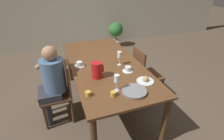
{
  "coord_description": "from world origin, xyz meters",
  "views": [
    {
      "loc": [
        -0.68,
        -2.2,
        1.94
      ],
      "look_at": [
        0.0,
        -0.31,
        0.83
      ],
      "focal_mm": 28.0,
      "sensor_mm": 36.0,
      "label": 1
    }
  ],
  "objects_px": {
    "wine_glass_juice": "(117,79)",
    "potted_plant": "(116,32)",
    "bread_plate": "(145,80)",
    "wine_glass_water": "(119,55)",
    "teacup_near_person": "(128,69)",
    "jam_jar_red": "(88,93)",
    "serving_tray": "(134,91)",
    "person_seated": "(52,80)",
    "jam_jar_amber": "(113,94)",
    "chair_opposite": "(144,73)",
    "teacup_across": "(80,64)",
    "chair_person_side": "(61,90)",
    "red_pitcher": "(97,70)"
  },
  "relations": [
    {
      "from": "jam_jar_amber",
      "to": "jam_jar_red",
      "type": "height_order",
      "value": "same"
    },
    {
      "from": "teacup_across",
      "to": "potted_plant",
      "type": "xyz_separation_m",
      "value": [
        1.48,
        2.42,
        -0.37
      ]
    },
    {
      "from": "teacup_across",
      "to": "bread_plate",
      "type": "relative_size",
      "value": 0.68
    },
    {
      "from": "person_seated",
      "to": "jam_jar_amber",
      "type": "relative_size",
      "value": 18.35
    },
    {
      "from": "wine_glass_juice",
      "to": "jam_jar_amber",
      "type": "bearing_deg",
      "value": -130.97
    },
    {
      "from": "chair_opposite",
      "to": "red_pitcher",
      "type": "height_order",
      "value": "red_pitcher"
    },
    {
      "from": "teacup_across",
      "to": "person_seated",
      "type": "bearing_deg",
      "value": -165.6
    },
    {
      "from": "jam_jar_amber",
      "to": "wine_glass_juice",
      "type": "bearing_deg",
      "value": 49.03
    },
    {
      "from": "wine_glass_juice",
      "to": "potted_plant",
      "type": "relative_size",
      "value": 0.28
    },
    {
      "from": "bread_plate",
      "to": "jam_jar_red",
      "type": "bearing_deg",
      "value": -176.87
    },
    {
      "from": "red_pitcher",
      "to": "bread_plate",
      "type": "bearing_deg",
      "value": -29.47
    },
    {
      "from": "chair_person_side",
      "to": "wine_glass_water",
      "type": "relative_size",
      "value": 4.39
    },
    {
      "from": "serving_tray",
      "to": "jam_jar_amber",
      "type": "xyz_separation_m",
      "value": [
        -0.24,
        0.02,
        0.01
      ]
    },
    {
      "from": "chair_person_side",
      "to": "red_pitcher",
      "type": "xyz_separation_m",
      "value": [
        0.47,
        -0.3,
        0.4
      ]
    },
    {
      "from": "person_seated",
      "to": "teacup_across",
      "type": "xyz_separation_m",
      "value": [
        0.4,
        0.1,
        0.12
      ]
    },
    {
      "from": "teacup_near_person",
      "to": "jam_jar_red",
      "type": "distance_m",
      "value": 0.72
    },
    {
      "from": "chair_person_side",
      "to": "red_pitcher",
      "type": "height_order",
      "value": "red_pitcher"
    },
    {
      "from": "chair_person_side",
      "to": "chair_opposite",
      "type": "bearing_deg",
      "value": -88.51
    },
    {
      "from": "jam_jar_amber",
      "to": "potted_plant",
      "type": "relative_size",
      "value": 0.09
    },
    {
      "from": "chair_opposite",
      "to": "teacup_near_person",
      "type": "relative_size",
      "value": 6.26
    },
    {
      "from": "bread_plate",
      "to": "red_pitcher",
      "type": "bearing_deg",
      "value": 150.53
    },
    {
      "from": "chair_opposite",
      "to": "jam_jar_red",
      "type": "distance_m",
      "value": 1.32
    },
    {
      "from": "chair_opposite",
      "to": "teacup_across",
      "type": "distance_m",
      "value": 1.1
    },
    {
      "from": "red_pitcher",
      "to": "potted_plant",
      "type": "relative_size",
      "value": 0.29
    },
    {
      "from": "jam_jar_amber",
      "to": "potted_plant",
      "type": "height_order",
      "value": "jam_jar_amber"
    },
    {
      "from": "chair_person_side",
      "to": "person_seated",
      "type": "height_order",
      "value": "person_seated"
    },
    {
      "from": "chair_person_side",
      "to": "teacup_across",
      "type": "relative_size",
      "value": 6.26
    },
    {
      "from": "chair_opposite",
      "to": "teacup_near_person",
      "type": "height_order",
      "value": "chair_opposite"
    },
    {
      "from": "chair_person_side",
      "to": "serving_tray",
      "type": "relative_size",
      "value": 3.21
    },
    {
      "from": "wine_glass_water",
      "to": "potted_plant",
      "type": "bearing_deg",
      "value": 70.14
    },
    {
      "from": "chair_opposite",
      "to": "chair_person_side",
      "type": "bearing_deg",
      "value": -88.51
    },
    {
      "from": "chair_opposite",
      "to": "wine_glass_juice",
      "type": "height_order",
      "value": "wine_glass_juice"
    },
    {
      "from": "red_pitcher",
      "to": "wine_glass_juice",
      "type": "height_order",
      "value": "red_pitcher"
    },
    {
      "from": "serving_tray",
      "to": "jam_jar_amber",
      "type": "height_order",
      "value": "jam_jar_amber"
    },
    {
      "from": "chair_opposite",
      "to": "teacup_across",
      "type": "relative_size",
      "value": 6.26
    },
    {
      "from": "chair_opposite",
      "to": "serving_tray",
      "type": "distance_m",
      "value": 1.03
    },
    {
      "from": "chair_person_side",
      "to": "teacup_across",
      "type": "distance_m",
      "value": 0.46
    },
    {
      "from": "bread_plate",
      "to": "jam_jar_amber",
      "type": "relative_size",
      "value": 3.33
    },
    {
      "from": "bread_plate",
      "to": "teacup_near_person",
      "type": "bearing_deg",
      "value": 106.91
    },
    {
      "from": "wine_glass_water",
      "to": "serving_tray",
      "type": "height_order",
      "value": "wine_glass_water"
    },
    {
      "from": "chair_opposite",
      "to": "person_seated",
      "type": "height_order",
      "value": "person_seated"
    },
    {
      "from": "wine_glass_water",
      "to": "potted_plant",
      "type": "relative_size",
      "value": 0.29
    },
    {
      "from": "jam_jar_amber",
      "to": "red_pitcher",
      "type": "bearing_deg",
      "value": 98.03
    },
    {
      "from": "teacup_across",
      "to": "chair_opposite",
      "type": "bearing_deg",
      "value": -2.45
    },
    {
      "from": "red_pitcher",
      "to": "chair_opposite",
      "type": "bearing_deg",
      "value": 20.43
    },
    {
      "from": "person_seated",
      "to": "jam_jar_red",
      "type": "height_order",
      "value": "person_seated"
    },
    {
      "from": "potted_plant",
      "to": "wine_glass_water",
      "type": "bearing_deg",
      "value": -109.86
    },
    {
      "from": "bread_plate",
      "to": "wine_glass_water",
      "type": "bearing_deg",
      "value": 104.46
    },
    {
      "from": "jam_jar_red",
      "to": "teacup_across",
      "type": "bearing_deg",
      "value": 86.7
    },
    {
      "from": "red_pitcher",
      "to": "teacup_near_person",
      "type": "xyz_separation_m",
      "value": [
        0.43,
        0.01,
        -0.08
      ]
    }
  ]
}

